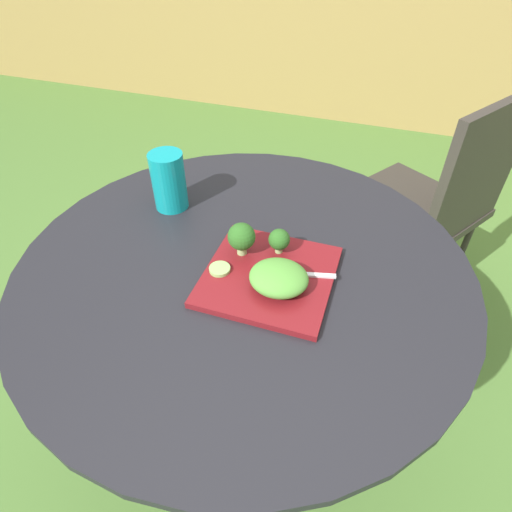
{
  "coord_description": "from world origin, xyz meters",
  "views": [
    {
      "loc": [
        0.24,
        -0.63,
        1.37
      ],
      "look_at": [
        0.03,
        -0.01,
        0.8
      ],
      "focal_mm": 30.4,
      "sensor_mm": 36.0,
      "label": 1
    }
  ],
  "objects_px": {
    "drinking_glass": "(169,184)",
    "fork": "(289,273)",
    "salad_plate": "(269,276)",
    "patio_chair": "(435,197)"
  },
  "relations": [
    {
      "from": "patio_chair",
      "to": "salad_plate",
      "type": "relative_size",
      "value": 3.59
    },
    {
      "from": "patio_chair",
      "to": "drinking_glass",
      "type": "relative_size",
      "value": 6.45
    },
    {
      "from": "salad_plate",
      "to": "fork",
      "type": "xyz_separation_m",
      "value": [
        0.04,
        0.01,
        0.01
      ]
    },
    {
      "from": "salad_plate",
      "to": "fork",
      "type": "relative_size",
      "value": 1.63
    },
    {
      "from": "salad_plate",
      "to": "fork",
      "type": "distance_m",
      "value": 0.04
    },
    {
      "from": "salad_plate",
      "to": "drinking_glass",
      "type": "bearing_deg",
      "value": 150.59
    },
    {
      "from": "drinking_glass",
      "to": "fork",
      "type": "relative_size",
      "value": 0.91
    },
    {
      "from": "drinking_glass",
      "to": "fork",
      "type": "bearing_deg",
      "value": -25.15
    },
    {
      "from": "drinking_glass",
      "to": "fork",
      "type": "xyz_separation_m",
      "value": [
        0.34,
        -0.16,
        -0.05
      ]
    },
    {
      "from": "drinking_glass",
      "to": "patio_chair",
      "type": "bearing_deg",
      "value": 43.44
    }
  ]
}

